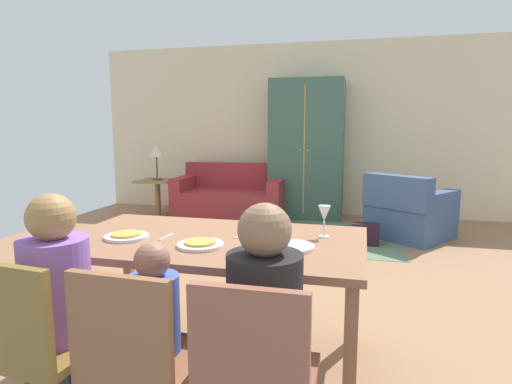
{
  "coord_description": "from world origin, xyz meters",
  "views": [
    {
      "loc": [
        0.9,
        -3.45,
        1.39
      ],
      "look_at": [
        0.03,
        0.02,
        0.85
      ],
      "focal_mm": 30.17,
      "sensor_mm": 36.0,
      "label": 1
    }
  ],
  "objects_px": {
    "wine_glass": "(324,215)",
    "person_woman": "(266,346)",
    "dining_table": "(212,250)",
    "armchair": "(408,213)",
    "dining_chair_woman": "(256,375)",
    "person_man": "(65,321)",
    "dining_chair_child": "(138,358)",
    "plate_near_woman": "(291,247)",
    "table_lamp": "(156,152)",
    "dining_chair_man": "(35,343)",
    "person_child": "(159,351)",
    "side_table": "(158,193)",
    "handbag": "(365,234)",
    "plate_near_man": "(126,237)",
    "couch": "(231,198)",
    "plate_near_child": "(200,245)",
    "armoire": "(307,149)"
  },
  "relations": [
    {
      "from": "person_woman",
      "to": "person_man",
      "type": "bearing_deg",
      "value": -179.99
    },
    {
      "from": "person_man",
      "to": "armchair",
      "type": "relative_size",
      "value": 0.93
    },
    {
      "from": "wine_glass",
      "to": "person_woman",
      "type": "height_order",
      "value": "person_woman"
    },
    {
      "from": "plate_near_man",
      "to": "armoire",
      "type": "bearing_deg",
      "value": 84.17
    },
    {
      "from": "dining_chair_child",
      "to": "table_lamp",
      "type": "relative_size",
      "value": 1.61
    },
    {
      "from": "dining_chair_man",
      "to": "dining_chair_woman",
      "type": "relative_size",
      "value": 1.0
    },
    {
      "from": "dining_chair_child",
      "to": "plate_near_woman",
      "type": "bearing_deg",
      "value": 57.58
    },
    {
      "from": "dining_chair_woman",
      "to": "person_man",
      "type": "bearing_deg",
      "value": 169.54
    },
    {
      "from": "dining_table",
      "to": "plate_near_woman",
      "type": "bearing_deg",
      "value": -11.87
    },
    {
      "from": "handbag",
      "to": "plate_near_man",
      "type": "bearing_deg",
      "value": -114.38
    },
    {
      "from": "plate_near_man",
      "to": "armoire",
      "type": "xyz_separation_m",
      "value": [
        0.45,
        4.43,
        0.28
      ]
    },
    {
      "from": "dining_chair_man",
      "to": "person_child",
      "type": "xyz_separation_m",
      "value": [
        0.49,
        0.17,
        -0.06
      ]
    },
    {
      "from": "person_man",
      "to": "person_woman",
      "type": "xyz_separation_m",
      "value": [
        0.95,
        0.0,
        0.0
      ]
    },
    {
      "from": "person_man",
      "to": "person_child",
      "type": "distance_m",
      "value": 0.48
    },
    {
      "from": "dining_table",
      "to": "dining_chair_man",
      "type": "height_order",
      "value": "dining_chair_man"
    },
    {
      "from": "armoire",
      "to": "dining_chair_woman",
      "type": "bearing_deg",
      "value": -84.48
    },
    {
      "from": "dining_table",
      "to": "side_table",
      "type": "relative_size",
      "value": 2.98
    },
    {
      "from": "person_child",
      "to": "handbag",
      "type": "xyz_separation_m",
      "value": [
        0.88,
        3.56,
        -0.3
      ]
    },
    {
      "from": "person_man",
      "to": "handbag",
      "type": "relative_size",
      "value": 3.47
    },
    {
      "from": "plate_near_woman",
      "to": "dining_chair_man",
      "type": "distance_m",
      "value": 1.25
    },
    {
      "from": "dining_table",
      "to": "table_lamp",
      "type": "height_order",
      "value": "table_lamp"
    },
    {
      "from": "person_man",
      "to": "dining_chair_child",
      "type": "relative_size",
      "value": 1.28
    },
    {
      "from": "dining_chair_child",
      "to": "dining_chair_woman",
      "type": "height_order",
      "value": "same"
    },
    {
      "from": "wine_glass",
      "to": "dining_chair_woman",
      "type": "height_order",
      "value": "wine_glass"
    },
    {
      "from": "person_man",
      "to": "person_woman",
      "type": "height_order",
      "value": "same"
    },
    {
      "from": "couch",
      "to": "armchair",
      "type": "height_order",
      "value": "same"
    },
    {
      "from": "plate_near_child",
      "to": "person_child",
      "type": "height_order",
      "value": "person_child"
    },
    {
      "from": "dining_chair_man",
      "to": "dining_chair_woman",
      "type": "distance_m",
      "value": 0.96
    },
    {
      "from": "side_table",
      "to": "person_woman",
      "type": "bearing_deg",
      "value": -58.39
    },
    {
      "from": "dining_table",
      "to": "plate_near_woman",
      "type": "xyz_separation_m",
      "value": [
        0.48,
        -0.1,
        0.08
      ]
    },
    {
      "from": "person_woman",
      "to": "person_child",
      "type": "bearing_deg",
      "value": -179.38
    },
    {
      "from": "plate_near_man",
      "to": "dining_chair_man",
      "type": "bearing_deg",
      "value": -90.67
    },
    {
      "from": "armchair",
      "to": "side_table",
      "type": "relative_size",
      "value": 2.06
    },
    {
      "from": "plate_near_woman",
      "to": "dining_chair_woman",
      "type": "height_order",
      "value": "dining_chair_woman"
    },
    {
      "from": "handbag",
      "to": "dining_chair_woman",
      "type": "bearing_deg",
      "value": -96.2
    },
    {
      "from": "plate_near_man",
      "to": "armoire",
      "type": "height_order",
      "value": "armoire"
    },
    {
      "from": "plate_near_man",
      "to": "couch",
      "type": "distance_m",
      "value": 4.23
    },
    {
      "from": "person_child",
      "to": "armchair",
      "type": "height_order",
      "value": "person_child"
    },
    {
      "from": "armoire",
      "to": "side_table",
      "type": "bearing_deg",
      "value": -166.57
    },
    {
      "from": "dining_chair_man",
      "to": "armchair",
      "type": "xyz_separation_m",
      "value": [
        1.88,
        4.19,
        -0.17
      ]
    },
    {
      "from": "plate_near_woman",
      "to": "table_lamp",
      "type": "distance_m",
      "value": 4.75
    },
    {
      "from": "armchair",
      "to": "person_man",
      "type": "bearing_deg",
      "value": -115.02
    },
    {
      "from": "dining_table",
      "to": "armchair",
      "type": "height_order",
      "value": "armchair"
    },
    {
      "from": "couch",
      "to": "plate_near_man",
      "type": "bearing_deg",
      "value": -80.84
    },
    {
      "from": "side_table",
      "to": "plate_near_child",
      "type": "bearing_deg",
      "value": -60.19
    },
    {
      "from": "plate_near_woman",
      "to": "handbag",
      "type": "bearing_deg",
      "value": 82.23
    },
    {
      "from": "side_table",
      "to": "plate_near_woman",
      "type": "bearing_deg",
      "value": -54.72
    },
    {
      "from": "person_woman",
      "to": "handbag",
      "type": "distance_m",
      "value": 3.6
    },
    {
      "from": "plate_near_child",
      "to": "armchair",
      "type": "height_order",
      "value": "armchair"
    },
    {
      "from": "plate_near_child",
      "to": "couch",
      "type": "xyz_separation_m",
      "value": [
        -1.15,
        4.21,
        -0.47
      ]
    }
  ]
}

